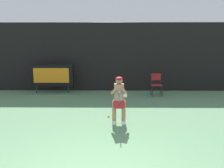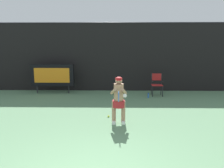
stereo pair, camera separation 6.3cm
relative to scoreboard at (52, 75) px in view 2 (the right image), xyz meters
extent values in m
cube|color=black|center=(2.78, 0.81, 0.85)|extent=(18.00, 0.12, 3.60)
cylinder|color=#38383D|center=(2.78, 0.81, 2.68)|extent=(18.00, 0.05, 0.05)
cube|color=black|center=(0.00, 0.00, 0.00)|extent=(2.20, 0.20, 1.10)
cube|color=orange|center=(0.00, -0.10, 0.00)|extent=(1.80, 0.01, 0.75)
cylinder|color=#2D2D33|center=(-0.83, 0.00, -0.75)|extent=(0.05, 0.05, 0.40)
cylinder|color=#2D2D33|center=(0.82, 0.00, -0.75)|extent=(0.05, 0.05, 0.40)
cylinder|color=black|center=(5.04, -0.68, -0.69)|extent=(0.04, 0.04, 0.52)
cylinder|color=black|center=(5.52, -0.68, -0.69)|extent=(0.04, 0.04, 0.52)
cylinder|color=black|center=(5.04, -0.28, -0.69)|extent=(0.04, 0.04, 0.52)
cylinder|color=black|center=(5.52, -0.28, -0.69)|extent=(0.04, 0.04, 0.52)
cube|color=maroon|center=(5.28, -0.48, -0.41)|extent=(0.52, 0.44, 0.03)
cylinder|color=black|center=(5.04, -0.28, -0.15)|extent=(0.04, 0.04, 0.56)
cylinder|color=black|center=(5.52, -0.28, -0.15)|extent=(0.04, 0.04, 0.56)
cube|color=maroon|center=(5.28, -0.28, -0.04)|extent=(0.48, 0.02, 0.34)
cylinder|color=black|center=(5.04, -0.48, -0.21)|extent=(0.04, 0.44, 0.04)
cylinder|color=black|center=(5.52, -0.48, -0.21)|extent=(0.04, 0.44, 0.04)
cylinder|color=blue|center=(4.80, -0.93, -0.83)|extent=(0.07, 0.07, 0.24)
cylinder|color=black|center=(4.80, -0.93, -0.69)|extent=(0.03, 0.03, 0.03)
cube|color=white|center=(3.21, -4.38, -0.90)|extent=(0.11, 0.26, 0.09)
cube|color=white|center=(3.51, -4.38, -0.90)|extent=(0.11, 0.26, 0.09)
cylinder|color=#A37A5B|center=(3.21, -4.33, -0.59)|extent=(0.13, 0.13, 0.71)
cylinder|color=#A37A5B|center=(3.51, -4.33, -0.59)|extent=(0.13, 0.13, 0.71)
cylinder|color=maroon|center=(3.36, -4.33, -0.31)|extent=(0.39, 0.39, 0.22)
cylinder|color=#A37A5B|center=(3.36, -4.33, 0.04)|extent=(0.31, 0.31, 0.56)
sphere|color=#A37A5B|center=(3.36, -4.33, 0.42)|extent=(0.22, 0.22, 0.22)
ellipsoid|color=#B22323|center=(3.36, -4.33, 0.48)|extent=(0.22, 0.22, 0.12)
cube|color=#B22323|center=(3.36, -4.43, 0.45)|extent=(0.17, 0.12, 0.02)
cylinder|color=#A37A5B|center=(3.19, -4.49, 0.12)|extent=(0.21, 0.51, 0.29)
cylinder|color=#A37A5B|center=(3.52, -4.49, 0.12)|extent=(0.21, 0.51, 0.29)
cylinder|color=white|center=(3.54, -4.61, 0.01)|extent=(0.13, 0.11, 0.12)
cylinder|color=black|center=(3.35, -4.61, 0.05)|extent=(0.03, 0.28, 0.03)
torus|color=#3467BE|center=(3.35, -4.92, 0.05)|extent=(0.02, 0.31, 0.31)
ellipsoid|color=silver|center=(3.35, -4.92, 0.05)|extent=(0.01, 0.26, 0.26)
sphere|color=#CCDB3D|center=(3.01, -3.78, -0.91)|extent=(0.07, 0.07, 0.07)
camera|label=1|loc=(3.22, -10.97, 1.49)|focal=34.82mm
camera|label=2|loc=(3.28, -10.96, 1.49)|focal=34.82mm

